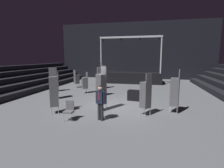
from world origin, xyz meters
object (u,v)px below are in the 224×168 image
object	(u,v)px
chair_stack_rear_right	(146,94)
equipment_road_case	(134,95)
chair_stack_rear_centre	(77,79)
chair_stack_aisle_right	(54,91)
loose_chair_near_man	(69,109)
chair_stack_front_right	(85,83)
man_with_tie	(100,101)
chair_stack_mid_left	(56,82)
chair_stack_front_left	(100,76)
stage_riser	(131,77)
chair_stack_mid_centre	(103,85)
chair_stack_mid_right	(55,84)
chair_stack_rear_left	(101,89)
chair_stack_aisle_left	(175,91)

from	to	relation	value
chair_stack_rear_right	equipment_road_case	bearing A→B (deg)	57.66
chair_stack_rear_centre	chair_stack_aisle_right	size ratio (longest dim) A/B	0.73
loose_chair_near_man	chair_stack_front_right	bearing A→B (deg)	-78.76
man_with_tie	chair_stack_mid_left	distance (m)	8.52
chair_stack_front_left	chair_stack_rear_right	bearing A→B (deg)	-177.05
chair_stack_front_right	equipment_road_case	bearing A→B (deg)	-147.98
stage_riser	chair_stack_mid_left	bearing A→B (deg)	-130.57
stage_riser	chair_stack_mid_left	world-z (taller)	stage_riser
chair_stack_mid_centre	loose_chair_near_man	world-z (taller)	chair_stack_mid_centre
chair_stack_mid_centre	chair_stack_aisle_right	bearing A→B (deg)	-128.94
chair_stack_aisle_right	chair_stack_rear_centre	bearing A→B (deg)	-106.26
chair_stack_front_left	chair_stack_mid_right	size ratio (longest dim) A/B	1.15
chair_stack_rear_left	chair_stack_rear_right	size ratio (longest dim) A/B	1.15
chair_stack_front_right	chair_stack_rear_left	size ratio (longest dim) A/B	0.70
chair_stack_aisle_left	chair_stack_mid_centre	bearing A→B (deg)	69.29
chair_stack_mid_centre	chair_stack_rear_left	bearing A→B (deg)	-99.22
stage_riser	chair_stack_aisle_right	size ratio (longest dim) A/B	2.95
chair_stack_rear_left	equipment_road_case	world-z (taller)	chair_stack_rear_left
chair_stack_mid_centre	equipment_road_case	size ratio (longest dim) A/B	1.90
chair_stack_front_right	chair_stack_aisle_left	xyz separation A→B (m)	(6.72, -3.87, 0.29)
chair_stack_mid_left	chair_stack_aisle_right	bearing A→B (deg)	-174.59
chair_stack_rear_right	chair_stack_aisle_left	xyz separation A→B (m)	(1.54, 0.74, 0.08)
stage_riser	chair_stack_front_left	size ratio (longest dim) A/B	2.85
chair_stack_mid_left	chair_stack_aisle_left	bearing A→B (deg)	-137.52
chair_stack_mid_right	chair_stack_mid_centre	bearing A→B (deg)	92.03
chair_stack_mid_right	chair_stack_mid_left	bearing A→B (deg)	179.64
chair_stack_front_left	chair_stack_mid_centre	world-z (taller)	chair_stack_front_left
man_with_tie	chair_stack_rear_left	world-z (taller)	chair_stack_rear_left
chair_stack_rear_left	chair_stack_mid_right	bearing A→B (deg)	5.28
chair_stack_mid_left	chair_stack_rear_right	xyz separation A→B (m)	(8.03, -4.85, 0.25)
chair_stack_rear_centre	chair_stack_mid_centre	bearing A→B (deg)	2.60
chair_stack_front_right	chair_stack_rear_right	xyz separation A→B (m)	(5.18, -4.62, 0.21)
man_with_tie	chair_stack_front_left	bearing A→B (deg)	-49.79
stage_riser	loose_chair_near_man	bearing A→B (deg)	-96.42
chair_stack_mid_centre	chair_stack_rear_centre	xyz separation A→B (m)	(-3.58, 2.88, 0.04)
chair_stack_front_right	loose_chair_near_man	world-z (taller)	chair_stack_front_right
stage_riser	chair_stack_aisle_left	bearing A→B (deg)	-71.99
chair_stack_rear_left	chair_stack_rear_right	distance (m)	2.47
loose_chair_near_man	chair_stack_mid_centre	bearing A→B (deg)	-94.49
chair_stack_mid_centre	chair_stack_front_right	bearing A→B (deg)	141.42
chair_stack_rear_right	chair_stack_rear_centre	bearing A→B (deg)	87.27
chair_stack_rear_left	chair_stack_aisle_left	world-z (taller)	chair_stack_rear_left
stage_riser	chair_stack_aisle_right	xyz separation A→B (m)	(-2.76, -12.59, 0.53)
stage_riser	chair_stack_mid_right	size ratio (longest dim) A/B	3.29
chair_stack_front_right	chair_stack_rear_right	size ratio (longest dim) A/B	0.81
chair_stack_front_right	chair_stack_aisle_left	bearing A→B (deg)	-158.04
man_with_tie	chair_stack_rear_left	bearing A→B (deg)	-52.39
chair_stack_front_left	man_with_tie	bearing A→B (deg)	166.31
chair_stack_aisle_left	chair_stack_mid_left	bearing A→B (deg)	80.36
stage_riser	equipment_road_case	world-z (taller)	stage_riser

